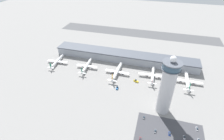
{
  "coord_description": "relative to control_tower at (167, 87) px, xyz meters",
  "views": [
    {
      "loc": [
        47.2,
        -167.06,
        144.32
      ],
      "look_at": [
        -5.72,
        18.82,
        13.59
      ],
      "focal_mm": 28.0,
      "sensor_mm": 36.0,
      "label": 1
    }
  ],
  "objects": [
    {
      "name": "service_truck_fuel",
      "position": [
        4.77,
        34.02,
        -32.07
      ],
      "size": [
        5.53,
        6.29,
        2.63
      ],
      "color": "black",
      "rests_on": "ground"
    },
    {
      "name": "parking_lot_surface",
      "position": [
        8.32,
        -30.4,
        -32.97
      ],
      "size": [
        64.0,
        40.0,
        0.01
      ],
      "primitive_type": "cube",
      "color": "#424247",
      "rests_on": "ground"
    },
    {
      "name": "airplane_gate_echo",
      "position": [
        29.3,
        56.8,
        -28.79
      ],
      "size": [
        38.65,
        40.34,
        13.81
      ],
      "color": "white",
      "rests_on": "ground"
    },
    {
      "name": "car_maroon_suv",
      "position": [
        34.28,
        -16.83,
        -32.35
      ],
      "size": [
        1.77,
        4.73,
        1.59
      ],
      "color": "black",
      "rests_on": "ground"
    },
    {
      "name": "airplane_gate_alpha",
      "position": [
        -161.75,
        54.79,
        -29.14
      ],
      "size": [
        32.69,
        40.12,
        11.5
      ],
      "color": "white",
      "rests_on": "ground"
    },
    {
      "name": "car_silver_sedan",
      "position": [
        -17.83,
        -43.38,
        -32.44
      ],
      "size": [
        1.97,
        4.53,
        1.38
      ],
      "color": "black",
      "rests_on": "ground"
    },
    {
      "name": "runway_strip",
      "position": [
        -63.27,
        211.45,
        -32.97
      ],
      "size": [
        334.72,
        44.0,
        0.01
      ],
      "primitive_type": "cube",
      "color": "#515154",
      "rests_on": "ground"
    },
    {
      "name": "service_truck_baggage",
      "position": [
        -56.65,
        21.73,
        -31.89
      ],
      "size": [
        2.69,
        5.68,
        3.1
      ],
      "color": "black",
      "rests_on": "ground"
    },
    {
      "name": "car_green_van",
      "position": [
        21.63,
        -30.23,
        -32.43
      ],
      "size": [
        1.86,
        4.21,
        1.41
      ],
      "color": "black",
      "rests_on": "ground"
    },
    {
      "name": "airplane_gate_bravo",
      "position": [
        -111.96,
        54.21,
        -28.59
      ],
      "size": [
        31.53,
        40.21,
        12.46
      ],
      "color": "white",
      "rests_on": "ground"
    },
    {
      "name": "car_red_hatchback",
      "position": [
        -17.69,
        -17.0,
        -32.38
      ],
      "size": [
        1.88,
        4.2,
        1.54
      ],
      "color": "black",
      "rests_on": "ground"
    },
    {
      "name": "service_truck_catering",
      "position": [
        -35.99,
        42.27,
        -31.89
      ],
      "size": [
        7.0,
        4.54,
        3.12
      ],
      "color": "black",
      "rests_on": "ground"
    },
    {
      "name": "terminal_building",
      "position": [
        -63.27,
        92.22,
        -26.02
      ],
      "size": [
        223.14,
        25.0,
        13.72
      ],
      "color": "#A3A8B2",
      "rests_on": "ground"
    },
    {
      "name": "car_grey_coupe",
      "position": [
        8.38,
        -29.88,
        -32.39
      ],
      "size": [
        1.92,
        4.21,
        1.51
      ],
      "color": "black",
      "rests_on": "ground"
    },
    {
      "name": "airplane_gate_delta",
      "position": [
        -15.51,
        57.53,
        -28.6
      ],
      "size": [
        39.47,
        39.91,
        12.61
      ],
      "color": "white",
      "rests_on": "ground"
    },
    {
      "name": "ground_plane",
      "position": [
        -63.27,
        22.22,
        -32.97
      ],
      "size": [
        1000.0,
        1000.0,
        0.0
      ],
      "primitive_type": "plane",
      "color": "gray"
    },
    {
      "name": "control_tower",
      "position": [
        0.0,
        0.0,
        0.0
      ],
      "size": [
        18.66,
        18.66,
        67.85
      ],
      "color": "#BCBCC1",
      "rests_on": "ground"
    },
    {
      "name": "airplane_gate_charlie",
      "position": [
        -64.95,
        52.06,
        -28.72
      ],
      "size": [
        34.56,
        45.74,
        13.96
      ],
      "color": "white",
      "rests_on": "ground"
    },
    {
      "name": "car_white_wagon",
      "position": [
        -4.94,
        -30.57,
        -32.45
      ],
      "size": [
        1.87,
        4.67,
        1.35
      ],
      "color": "black",
      "rests_on": "ground"
    }
  ]
}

